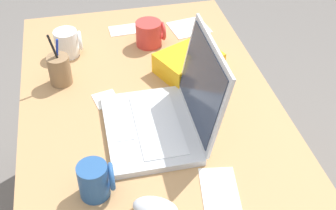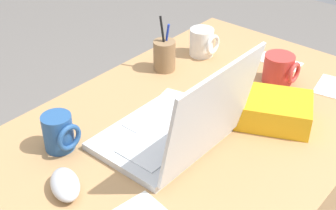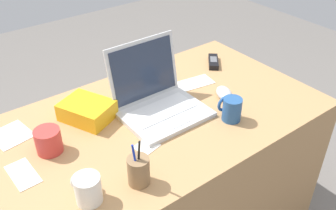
# 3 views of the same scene
# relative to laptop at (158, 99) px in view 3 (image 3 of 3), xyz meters

# --- Properties ---
(desk) EXTENTS (1.34, 0.76, 0.73)m
(desk) POSITION_rel_laptop_xyz_m (-0.04, -0.03, -0.42)
(desk) COLOR tan
(desk) RESTS_ON ground
(laptop) EXTENTS (0.32, 0.29, 0.26)m
(laptop) POSITION_rel_laptop_xyz_m (0.00, 0.00, 0.00)
(laptop) COLOR silver
(laptop) RESTS_ON desk
(computer_mouse) EXTENTS (0.10, 0.12, 0.04)m
(computer_mouse) POSITION_rel_laptop_xyz_m (0.28, -0.09, -0.03)
(computer_mouse) COLOR silver
(computer_mouse) RESTS_ON desk
(coffee_mug_white) EXTENTS (0.08, 0.09, 0.09)m
(coffee_mug_white) POSITION_rel_laptop_xyz_m (-0.43, -0.25, -0.01)
(coffee_mug_white) COLOR white
(coffee_mug_white) RESTS_ON desk
(coffee_mug_tall) EXTENTS (0.09, 0.10, 0.09)m
(coffee_mug_tall) POSITION_rel_laptop_xyz_m (-0.43, 0.03, -0.01)
(coffee_mug_tall) COLOR #C63833
(coffee_mug_tall) RESTS_ON desk
(coffee_mug_spare) EXTENTS (0.07, 0.08, 0.09)m
(coffee_mug_spare) POSITION_rel_laptop_xyz_m (0.19, -0.21, -0.01)
(coffee_mug_spare) COLOR #26518C
(coffee_mug_spare) RESTS_ON desk
(cordless_phone) EXTENTS (0.12, 0.13, 0.03)m
(cordless_phone) POSITION_rel_laptop_xyz_m (0.44, 0.16, -0.04)
(cordless_phone) COLOR black
(cordless_phone) RESTS_ON desk
(pen_holder) EXTENTS (0.07, 0.07, 0.17)m
(pen_holder) POSITION_rel_laptop_xyz_m (-0.27, -0.28, -0.00)
(pen_holder) COLOR olive
(pen_holder) RESTS_ON desk
(snack_bag) EXTENTS (0.21, 0.23, 0.07)m
(snack_bag) POSITION_rel_laptop_xyz_m (-0.24, 0.12, -0.02)
(snack_bag) COLOR #F2AD19
(snack_bag) RESTS_ON desk
(paper_note_near_laptop) EXTENTS (0.18, 0.11, 0.00)m
(paper_note_near_laptop) POSITION_rel_laptop_xyz_m (0.25, 0.08, -0.05)
(paper_note_near_laptop) COLOR white
(paper_note_near_laptop) RESTS_ON desk
(paper_note_left) EXTENTS (0.08, 0.14, 0.00)m
(paper_note_left) POSITION_rel_laptop_xyz_m (-0.55, -0.03, -0.05)
(paper_note_left) COLOR white
(paper_note_left) RESTS_ON desk
(paper_note_right) EXTENTS (0.09, 0.08, 0.00)m
(paper_note_right) POSITION_rel_laptop_xyz_m (-0.16, -0.15, -0.05)
(paper_note_right) COLOR white
(paper_note_right) RESTS_ON desk
(paper_note_front) EXTENTS (0.15, 0.15, 0.00)m
(paper_note_front) POSITION_rel_laptop_xyz_m (-0.51, 0.20, -0.05)
(paper_note_front) COLOR white
(paper_note_front) RESTS_ON desk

